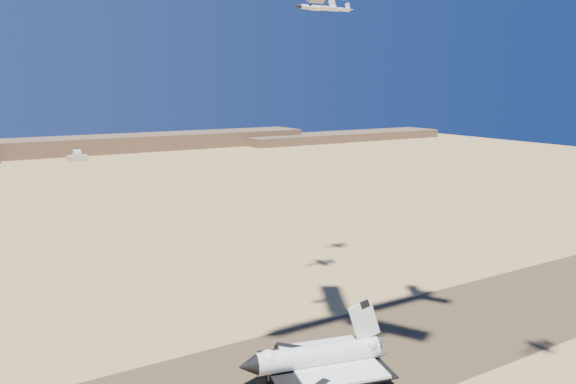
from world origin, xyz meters
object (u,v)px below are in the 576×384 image
shuttle (317,358)px  chase_jet_d (317,7)px  crew_b (367,382)px  crew_a (369,379)px  chase_jet_e (337,9)px  crew_c (373,382)px

shuttle → chase_jet_d: bearing=70.3°
shuttle → crew_b: bearing=-37.0°
crew_a → chase_jet_d: size_ratio=0.11×
chase_jet_d → chase_jet_e: 26.95m
crew_b → chase_jet_e: bearing=-64.8°
crew_a → chase_jet_e: 134.49m
crew_a → chase_jet_d: 117.63m
chase_jet_d → crew_a: bearing=-108.0°
crew_c → chase_jet_e: size_ratio=0.11×
crew_c → chase_jet_d: chase_jet_d is taller
shuttle → crew_b: 13.88m
shuttle → crew_a: 14.11m
crew_b → crew_c: bearing=-149.1°
crew_c → chase_jet_e: bearing=-95.2°
crew_a → chase_jet_e: (43.74, 76.19, 101.83)m
shuttle → crew_b: shuttle is taller
chase_jet_e → crew_b: bearing=-125.8°
crew_c → crew_b: bearing=-0.5°
crew_c → chase_jet_d: bearing=-86.6°
crew_a → chase_jet_d: bearing=-13.0°
shuttle → chase_jet_e: (53.43, 66.88, 97.52)m
crew_b → crew_a: bearing=-90.7°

